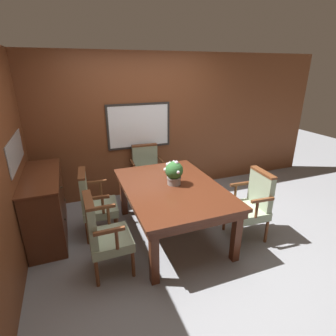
% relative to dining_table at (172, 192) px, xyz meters
% --- Properties ---
extents(ground_plane, '(14.00, 14.00, 0.00)m').
position_rel_dining_table_xyz_m(ground_plane, '(0.04, -0.15, -0.64)').
color(ground_plane, gray).
extents(wall_back, '(7.20, 0.08, 2.45)m').
position_rel_dining_table_xyz_m(wall_back, '(0.04, 1.49, 0.58)').
color(wall_back, brown).
rests_on(wall_back, ground_plane).
extents(dining_table, '(1.23, 1.75, 0.73)m').
position_rel_dining_table_xyz_m(dining_table, '(0.00, 0.00, 0.00)').
color(dining_table, '#4C2314').
rests_on(dining_table, ground_plane).
extents(chair_left_far, '(0.49, 0.56, 0.94)m').
position_rel_dining_table_xyz_m(chair_left_far, '(-0.98, 0.38, -0.14)').
color(chair_left_far, brown).
rests_on(chair_left_far, ground_plane).
extents(chair_right_near, '(0.48, 0.56, 0.94)m').
position_rel_dining_table_xyz_m(chair_right_near, '(0.99, -0.41, -0.14)').
color(chair_right_near, brown).
rests_on(chair_right_near, ground_plane).
extents(chair_left_near, '(0.46, 0.54, 0.94)m').
position_rel_dining_table_xyz_m(chair_left_near, '(-0.97, -0.40, -0.14)').
color(chair_left_near, brown).
rests_on(chair_left_near, ground_plane).
extents(chair_head_far, '(0.55, 0.48, 0.94)m').
position_rel_dining_table_xyz_m(chair_head_far, '(0.01, 1.24, -0.14)').
color(chair_head_far, brown).
rests_on(chair_head_far, ground_plane).
extents(potted_plant, '(0.25, 0.25, 0.33)m').
position_rel_dining_table_xyz_m(potted_plant, '(0.05, 0.05, 0.26)').
color(potted_plant, gray).
rests_on(potted_plant, dining_table).
extents(sideboard_cabinet, '(0.47, 1.29, 0.90)m').
position_rel_dining_table_xyz_m(sideboard_cabinet, '(-1.60, 0.59, -0.19)').
color(sideboard_cabinet, '#512816').
rests_on(sideboard_cabinet, ground_plane).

